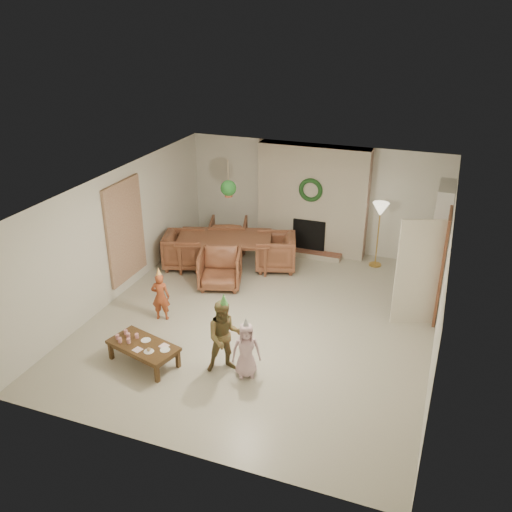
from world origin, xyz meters
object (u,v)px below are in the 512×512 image
at_px(dining_chair_near, 220,269).
at_px(child_red, 161,297).
at_px(child_pink, 246,350).
at_px(coffee_table_top, 143,346).
at_px(dining_chair_far, 229,235).
at_px(dining_chair_left, 184,250).
at_px(child_plaid, 225,337).
at_px(dining_chair_right, 275,252).
at_px(dining_table, 225,253).

bearing_deg(dining_chair_near, child_red, -124.92).
bearing_deg(dining_chair_near, child_pink, -75.98).
xyz_separation_m(coffee_table_top, child_pink, (1.66, 0.28, 0.13)).
distance_m(dining_chair_near, dining_chair_far, 1.77).
relative_size(dining_chair_left, child_red, 0.93).
bearing_deg(child_plaid, coffee_table_top, 162.00).
bearing_deg(dining_chair_right, dining_chair_near, -51.34).
bearing_deg(dining_table, child_red, -112.79).
height_order(dining_chair_far, coffee_table_top, dining_chair_far).
xyz_separation_m(dining_table, dining_chair_left, (-0.84, -0.26, 0.04)).
bearing_deg(child_plaid, child_red, 118.44).
distance_m(coffee_table_top, child_red, 1.38).
height_order(dining_table, dining_chair_near, dining_chair_near).
height_order(dining_chair_far, child_pink, child_pink).
distance_m(child_red, child_plaid, 1.99).
distance_m(coffee_table_top, child_pink, 1.69).
bearing_deg(child_pink, coffee_table_top, 163.12).
relative_size(dining_table, dining_chair_right, 2.34).
distance_m(dining_chair_near, child_pink, 3.03).
relative_size(coffee_table_top, child_plaid, 0.94).
relative_size(dining_chair_far, child_red, 0.93).
height_order(dining_chair_near, child_pink, child_pink).
relative_size(dining_chair_right, coffee_table_top, 0.75).
bearing_deg(child_red, dining_chair_left, -89.51).
distance_m(dining_table, dining_chair_right, 1.11).
height_order(child_plaid, child_pink, child_plaid).
xyz_separation_m(dining_chair_near, coffee_table_top, (-0.08, -2.86, -0.06)).
bearing_deg(child_red, child_plaid, 133.82).
height_order(child_red, child_pink, child_red).
height_order(dining_chair_left, dining_chair_right, same).
xyz_separation_m(dining_chair_near, dining_chair_far, (-0.53, 1.69, 0.00)).
distance_m(child_red, child_pink, 2.31).
height_order(dining_table, dining_chair_far, dining_chair_far).
relative_size(dining_chair_far, dining_chair_right, 1.00).
bearing_deg(coffee_table_top, dining_chair_far, 110.72).
distance_m(dining_chair_far, child_red, 3.24).
xyz_separation_m(dining_table, child_red, (-0.23, -2.40, 0.11)).
relative_size(dining_table, dining_chair_far, 2.34).
height_order(dining_table, dining_chair_right, dining_chair_right).
bearing_deg(child_red, dining_chair_right, -130.80).
height_order(dining_chair_left, coffee_table_top, dining_chair_left).
bearing_deg(dining_chair_left, child_red, 178.74).
bearing_deg(child_pink, child_red, 127.10).
distance_m(dining_table, coffee_table_top, 3.71).
bearing_deg(dining_table, dining_chair_right, -0.00).
bearing_deg(dining_chair_left, dining_chair_far, -45.00).
bearing_deg(dining_table, dining_chair_far, 90.00).
bearing_deg(coffee_table_top, dining_chair_right, 92.91).
distance_m(dining_chair_right, child_red, 3.02).
xyz_separation_m(dining_chair_left, dining_chair_right, (1.90, 0.59, 0.00)).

